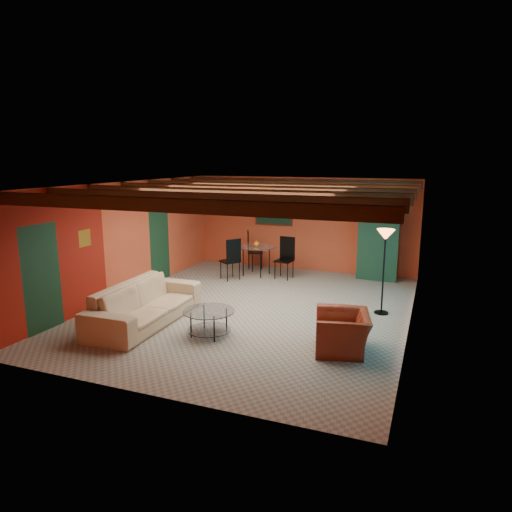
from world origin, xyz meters
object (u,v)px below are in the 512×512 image
at_px(armchair, 342,332).
at_px(vase, 256,232).
at_px(dining_table, 256,255).
at_px(armoire, 379,246).
at_px(floor_lamp, 384,272).
at_px(sofa, 145,303).
at_px(coffee_table, 209,323).
at_px(potted_plant, 381,204).

bearing_deg(armchair, vase, -156.59).
relative_size(dining_table, armoire, 1.22).
relative_size(armoire, vase, 10.43).
bearing_deg(vase, floor_lamp, -30.04).
distance_m(floor_lamp, vase, 4.25).
bearing_deg(sofa, coffee_table, -96.81).
bearing_deg(potted_plant, coffee_table, -113.97).
bearing_deg(sofa, vase, -10.05).
relative_size(armchair, vase, 5.91).
relative_size(sofa, coffee_table, 2.88).
bearing_deg(dining_table, armchair, -53.15).
bearing_deg(armchair, floor_lamp, 156.16).
xyz_separation_m(armchair, potted_plant, (-0.04, 5.19, 1.70)).
height_order(dining_table, potted_plant, potted_plant).
distance_m(armoire, potted_plant, 1.13).
bearing_deg(dining_table, sofa, -98.46).
xyz_separation_m(sofa, coffee_table, (1.48, -0.13, -0.16)).
distance_m(potted_plant, vase, 3.43).
height_order(dining_table, armoire, armoire).
height_order(coffee_table, floor_lamp, floor_lamp).
relative_size(coffee_table, dining_table, 0.44).
xyz_separation_m(armoire, vase, (-3.22, -0.84, 0.33)).
distance_m(armchair, floor_lamp, 2.34).
height_order(armoire, potted_plant, potted_plant).
distance_m(dining_table, potted_plant, 3.64).
relative_size(armchair, potted_plant, 2.23).
height_order(coffee_table, potted_plant, potted_plant).
bearing_deg(coffee_table, armchair, 4.77).
xyz_separation_m(sofa, potted_plant, (3.88, 5.26, 1.63)).
bearing_deg(floor_lamp, coffee_table, -139.50).
relative_size(sofa, dining_table, 1.26).
bearing_deg(armoire, coffee_table, -109.75).
bearing_deg(coffee_table, dining_table, 100.23).
xyz_separation_m(armoire, floor_lamp, (0.45, -2.96, 0.01)).
relative_size(coffee_table, vase, 5.55).
xyz_separation_m(armchair, floor_lamp, (0.41, 2.23, 0.58)).
xyz_separation_m(sofa, armchair, (3.92, 0.07, -0.07)).
bearing_deg(floor_lamp, potted_plant, 98.63).
height_order(armchair, armoire, armoire).
height_order(sofa, potted_plant, potted_plant).
bearing_deg(potted_plant, floor_lamp, -81.37).
distance_m(armchair, coffee_table, 2.45).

